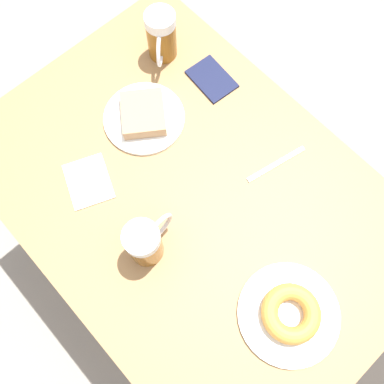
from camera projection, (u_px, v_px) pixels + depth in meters
The scene contains 9 objects.
ground_plane at pixel (192, 256), 1.78m from camera, with size 8.00×8.00×0.00m, color gray.
table at pixel (192, 203), 1.11m from camera, with size 0.76×1.09×0.78m.
plate_with_cake at pixel (144, 116), 1.10m from camera, with size 0.21×0.21×0.05m.
plate_with_donut at pixel (290, 314), 0.93m from camera, with size 0.23×0.23×0.05m.
beer_mug_left at pixel (145, 242), 0.93m from camera, with size 0.13×0.08×0.14m.
beer_mug_center at pixel (161, 36), 1.11m from camera, with size 0.11×0.10×0.14m.
napkin_folded at pixel (89, 181), 1.05m from camera, with size 0.14×0.15×0.00m.
fork at pixel (276, 164), 1.07m from camera, with size 0.17×0.05×0.00m.
passport_near_edge at pixel (212, 79), 1.15m from camera, with size 0.10×0.13×0.01m.
Camera 1 is at (0.23, 0.25, 1.76)m, focal length 40.00 mm.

